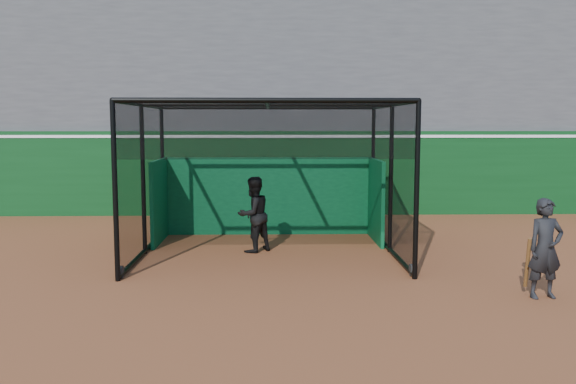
{
  "coord_description": "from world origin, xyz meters",
  "views": [
    {
      "loc": [
        0.22,
        -9.71,
        2.71
      ],
      "look_at": [
        0.54,
        2.0,
        1.4
      ],
      "focal_mm": 38.0,
      "sensor_mm": 36.0,
      "label": 1
    }
  ],
  "objects": [
    {
      "name": "ground",
      "position": [
        0.0,
        0.0,
        0.0
      ],
      "size": [
        120.0,
        120.0,
        0.0
      ],
      "primitive_type": "plane",
      "color": "brown",
      "rests_on": "ground"
    },
    {
      "name": "outfield_wall",
      "position": [
        0.0,
        8.5,
        1.29
      ],
      "size": [
        50.0,
        0.5,
        2.5
      ],
      "color": "#0A3B15",
      "rests_on": "ground"
    },
    {
      "name": "grandstand",
      "position": [
        0.0,
        12.27,
        4.48
      ],
      "size": [
        50.0,
        7.85,
        8.95
      ],
      "color": "#4C4C4F",
      "rests_on": "ground"
    },
    {
      "name": "batting_cage",
      "position": [
        0.14,
        3.0,
        1.55
      ],
      "size": [
        5.28,
        4.67,
        3.11
      ],
      "color": "black",
      "rests_on": "ground"
    },
    {
      "name": "batter",
      "position": [
        -0.17,
        3.07,
        0.8
      ],
      "size": [
        0.99,
        0.97,
        1.61
      ],
      "primitive_type": "imported",
      "rotation": [
        0.0,
        0.0,
        3.88
      ],
      "color": "black",
      "rests_on": "ground"
    },
    {
      "name": "on_deck_player",
      "position": [
        4.47,
        -0.52,
        0.78
      ],
      "size": [
        0.63,
        0.45,
        1.57
      ],
      "color": "black",
      "rests_on": "ground"
    }
  ]
}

